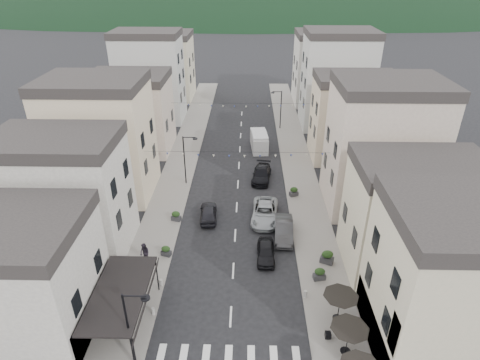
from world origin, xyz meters
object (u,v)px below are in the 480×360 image
(parked_car_e, at_px, (208,213))
(parked_car_c, at_px, (265,212))
(parked_car_d, at_px, (262,174))
(parked_car_b, at_px, (284,230))
(parked_car_a, at_px, (266,252))
(pedestrian_a, at_px, (133,271))
(delivery_van, at_px, (259,141))
(pedestrian_b, at_px, (145,253))

(parked_car_e, bearing_deg, parked_car_c, 176.39)
(parked_car_c, bearing_deg, parked_car_d, 95.18)
(parked_car_b, xyz_separation_m, parked_car_d, (-1.80, 11.33, -0.06))
(parked_car_a, bearing_deg, parked_car_d, 91.26)
(parked_car_e, bearing_deg, pedestrian_a, 56.06)
(delivery_van, xyz_separation_m, pedestrian_b, (-10.29, -24.42, -0.16))
(parked_car_d, bearing_deg, parked_car_e, -116.19)
(parked_car_a, xyz_separation_m, parked_car_c, (0.11, 6.10, 0.12))
(parked_car_c, height_order, pedestrian_b, pedestrian_b)
(parked_car_d, bearing_deg, parked_car_a, -82.60)
(parked_car_c, xyz_separation_m, pedestrian_a, (-10.97, -9.17, 0.17))
(parked_car_c, distance_m, pedestrian_b, 12.64)
(parked_car_d, height_order, delivery_van, delivery_van)
(parked_car_e, bearing_deg, pedestrian_b, 51.34)
(parked_car_a, xyz_separation_m, parked_car_d, (0.00, 14.49, 0.07))
(parked_car_b, relative_size, pedestrian_b, 2.53)
(pedestrian_a, bearing_deg, delivery_van, 34.36)
(parked_car_d, bearing_deg, pedestrian_b, -116.68)
(pedestrian_a, bearing_deg, parked_car_d, 24.62)
(parked_car_b, height_order, parked_car_c, parked_car_b)
(parked_car_c, distance_m, parked_car_e, 5.71)
(parked_car_d, bearing_deg, parked_car_b, -73.58)
(parked_car_a, height_order, delivery_van, delivery_van)
(parked_car_a, height_order, parked_car_c, parked_car_c)
(parked_car_a, relative_size, parked_car_c, 0.69)
(parked_car_c, bearing_deg, parked_car_a, -86.54)
(parked_car_b, height_order, pedestrian_b, pedestrian_b)
(parked_car_b, bearing_deg, parked_car_a, -116.57)
(parked_car_a, distance_m, delivery_van, 23.52)
(parked_car_b, height_order, parked_car_e, parked_car_b)
(parked_car_e, distance_m, pedestrian_a, 10.54)
(pedestrian_b, bearing_deg, delivery_van, 101.30)
(parked_car_d, xyz_separation_m, delivery_van, (-0.12, 9.02, 0.49))
(parked_car_b, xyz_separation_m, parked_car_c, (-1.69, 2.94, -0.01))
(parked_car_c, relative_size, pedestrian_b, 2.97)
(parked_car_d, distance_m, delivery_van, 9.03)
(parked_car_d, bearing_deg, pedestrian_a, -114.33)
(parked_car_e, relative_size, delivery_van, 0.77)
(parked_car_c, xyz_separation_m, parked_car_e, (-5.71, -0.04, -0.08))
(pedestrian_a, bearing_deg, pedestrian_b, 44.76)
(parked_car_a, relative_size, pedestrian_b, 2.05)
(parked_car_d, distance_m, pedestrian_a, 20.65)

